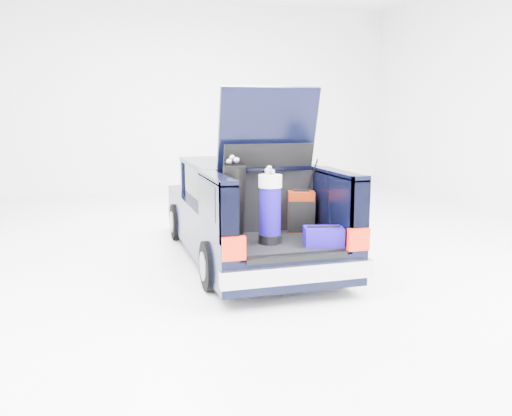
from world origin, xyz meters
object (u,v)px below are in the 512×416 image
object	(u,v)px
car	(245,212)
blue_golf_bag	(270,208)
black_golf_bag	(233,202)
blue_duffel	(324,236)
red_suitcase	(301,212)

from	to	relation	value
car	blue_golf_bag	size ratio (longest dim) A/B	4.95
car	black_golf_bag	xyz separation A→B (m)	(-0.50, -1.31, 0.39)
blue_golf_bag	blue_duffel	distance (m)	0.72
car	blue_golf_bag	bearing A→B (deg)	-94.78
car	black_golf_bag	bearing A→B (deg)	-110.87
blue_golf_bag	red_suitcase	bearing A→B (deg)	19.59
red_suitcase	black_golf_bag	distance (m)	0.97
black_golf_bag	blue_duffel	bearing A→B (deg)	-58.01
red_suitcase	black_golf_bag	xyz separation A→B (m)	(-0.95, -0.12, 0.20)
black_golf_bag	blue_duffel	size ratio (longest dim) A/B	2.00
red_suitcase	blue_duffel	xyz separation A→B (m)	(-0.01, -0.77, -0.16)
red_suitcase	black_golf_bag	size ratio (longest dim) A/B	0.55
car	red_suitcase	size ratio (longest dim) A/B	8.20
black_golf_bag	blue_golf_bag	bearing A→B (deg)	-68.40
car	blue_duffel	distance (m)	2.01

